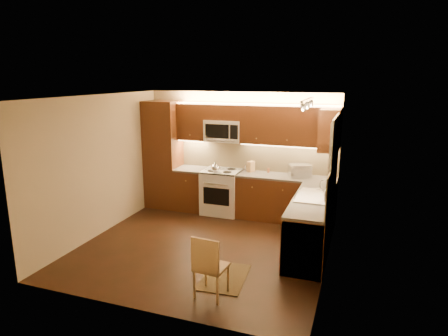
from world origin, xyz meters
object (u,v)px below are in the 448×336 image
at_px(sink, 314,192).
at_px(soap_bottle, 333,182).
at_px(dining_chair, 211,265).
at_px(knife_block, 251,167).
at_px(toaster_oven, 300,170).
at_px(stove, 222,192).
at_px(microwave, 224,131).
at_px(kettle, 215,167).

distance_m(sink, soap_bottle, 0.76).
bearing_deg(soap_bottle, dining_chair, -102.80).
bearing_deg(soap_bottle, knife_block, 173.82).
relative_size(sink, dining_chair, 1.00).
height_order(toaster_oven, knife_block, toaster_oven).
relative_size(stove, dining_chair, 1.07).
height_order(microwave, dining_chair, microwave).
height_order(sink, soap_bottle, soap_bottle).
height_order(stove, sink, sink).
distance_m(microwave, knife_block, 0.92).
bearing_deg(microwave, knife_block, 2.60).
xyz_separation_m(knife_block, dining_chair, (0.39, -3.23, -0.58)).
xyz_separation_m(microwave, toaster_oven, (1.58, -0.05, -0.70)).
bearing_deg(dining_chair, kettle, 114.55).
height_order(stove, dining_chair, stove).
xyz_separation_m(toaster_oven, soap_bottle, (0.66, -0.49, -0.04)).
bearing_deg(stove, toaster_oven, 2.93).
xyz_separation_m(kettle, dining_chair, (1.03, -2.88, -0.60)).
bearing_deg(sink, kettle, 155.76).
xyz_separation_m(sink, kettle, (-2.06, 0.93, 0.05)).
bearing_deg(toaster_oven, dining_chair, -123.98).
xyz_separation_m(microwave, sink, (2.00, -1.26, -0.74)).
relative_size(toaster_oven, dining_chair, 0.47).
bearing_deg(kettle, dining_chair, -91.28).
relative_size(stove, toaster_oven, 2.26).
bearing_deg(knife_block, sink, -21.01).
bearing_deg(soap_bottle, stove, -177.60).
bearing_deg(knife_block, stove, -143.29).
height_order(sink, kettle, kettle).
height_order(stove, toaster_oven, toaster_oven).
relative_size(sink, kettle, 3.99).
bearing_deg(knife_block, microwave, -156.29).
xyz_separation_m(stove, soap_bottle, (2.24, -0.41, 0.52)).
bearing_deg(stove, sink, -29.36).
relative_size(soap_bottle, dining_chair, 0.19).
distance_m(sink, knife_block, 1.92).
distance_m(toaster_oven, knife_block, 1.01).
distance_m(sink, toaster_oven, 1.28).
height_order(stove, kettle, kettle).
distance_m(knife_block, dining_chair, 3.31).
height_order(kettle, knife_block, kettle).
bearing_deg(knife_block, dining_chair, -62.01).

